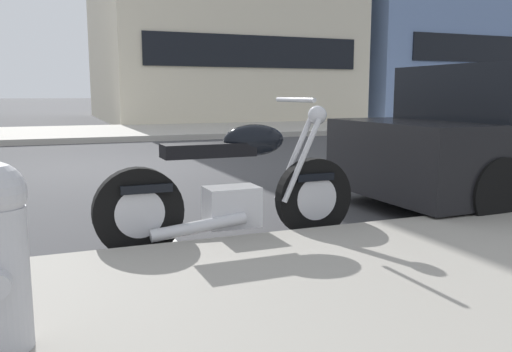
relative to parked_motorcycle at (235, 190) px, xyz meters
name	(u,v)px	position (x,y,z in m)	size (l,w,h in m)	color
ground_plane	(109,170)	(-0.45, 4.47, -0.43)	(260.00, 260.00, 0.00)	#3D3D3F
sidewalk_far_curb	(433,124)	(11.55, 11.57, -0.36)	(120.00, 5.00, 0.14)	#ADA89E
parking_stall_stripe	(164,235)	(-0.45, 0.47, -0.42)	(0.12, 2.20, 0.01)	silver
parked_motorcycle	(235,190)	(0.00, 0.00, 0.00)	(2.04, 0.62, 1.12)	black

